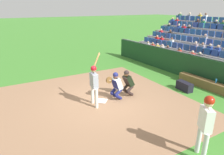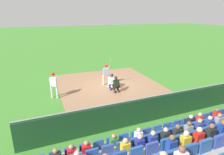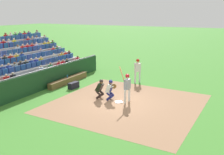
{
  "view_description": "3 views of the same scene",
  "coord_description": "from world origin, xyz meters",
  "px_view_note": "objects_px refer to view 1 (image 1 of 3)",
  "views": [
    {
      "loc": [
        -7.09,
        3.85,
        3.98
      ],
      "look_at": [
        0.05,
        -0.57,
        1.0
      ],
      "focal_mm": 31.95,
      "sensor_mm": 36.0,
      "label": 1
    },
    {
      "loc": [
        -5.8,
        -14.08,
        5.74
      ],
      "look_at": [
        -0.08,
        -0.52,
        0.92
      ],
      "focal_mm": 31.73,
      "sensor_mm": 36.0,
      "label": 2
    },
    {
      "loc": [
        13.2,
        6.4,
        5.3
      ],
      "look_at": [
        -0.33,
        -0.64,
        1.39
      ],
      "focal_mm": 41.2,
      "sensor_mm": 36.0,
      "label": 3
    }
  ],
  "objects_px": {
    "water_bottle_on_bench": "(216,81)",
    "equipment_duffel_bag": "(184,86)",
    "batter_at_plate": "(94,81)",
    "on_deck_batter": "(206,121)",
    "dugout_bench": "(217,88)",
    "home_plate_umpire": "(128,82)",
    "home_plate_marker": "(102,101)",
    "catcher_crouching": "(116,84)"
  },
  "relations": [
    {
      "from": "catcher_crouching",
      "to": "dugout_bench",
      "type": "height_order",
      "value": "catcher_crouching"
    },
    {
      "from": "home_plate_marker",
      "to": "home_plate_umpire",
      "type": "height_order",
      "value": "home_plate_umpire"
    },
    {
      "from": "home_plate_marker",
      "to": "home_plate_umpire",
      "type": "xyz_separation_m",
      "value": [
        -0.08,
        -1.35,
        0.68
      ]
    },
    {
      "from": "on_deck_batter",
      "to": "catcher_crouching",
      "type": "bearing_deg",
      "value": -0.31
    },
    {
      "from": "home_plate_marker",
      "to": "home_plate_umpire",
      "type": "distance_m",
      "value": 1.51
    },
    {
      "from": "home_plate_marker",
      "to": "water_bottle_on_bench",
      "type": "xyz_separation_m",
      "value": [
        -1.99,
        -5.33,
        0.53
      ]
    },
    {
      "from": "catcher_crouching",
      "to": "water_bottle_on_bench",
      "type": "relative_size",
      "value": 6.37
    },
    {
      "from": "dugout_bench",
      "to": "water_bottle_on_bench",
      "type": "height_order",
      "value": "water_bottle_on_bench"
    },
    {
      "from": "equipment_duffel_bag",
      "to": "dugout_bench",
      "type": "bearing_deg",
      "value": -124.19
    },
    {
      "from": "home_plate_marker",
      "to": "water_bottle_on_bench",
      "type": "height_order",
      "value": "water_bottle_on_bench"
    },
    {
      "from": "dugout_bench",
      "to": "home_plate_umpire",
      "type": "bearing_deg",
      "value": 62.7
    },
    {
      "from": "batter_at_plate",
      "to": "dugout_bench",
      "type": "height_order",
      "value": "batter_at_plate"
    },
    {
      "from": "catcher_crouching",
      "to": "on_deck_batter",
      "type": "relative_size",
      "value": 0.69
    },
    {
      "from": "batter_at_plate",
      "to": "catcher_crouching",
      "type": "bearing_deg",
      "value": -87.43
    },
    {
      "from": "equipment_duffel_bag",
      "to": "on_deck_batter",
      "type": "bearing_deg",
      "value": 140.92
    },
    {
      "from": "batter_at_plate",
      "to": "on_deck_batter",
      "type": "xyz_separation_m",
      "value": [
        -4.34,
        -1.08,
        0.06
      ]
    },
    {
      "from": "dugout_bench",
      "to": "equipment_duffel_bag",
      "type": "height_order",
      "value": "dugout_bench"
    },
    {
      "from": "water_bottle_on_bench",
      "to": "home_plate_umpire",
      "type": "bearing_deg",
      "value": 64.41
    },
    {
      "from": "dugout_bench",
      "to": "equipment_duffel_bag",
      "type": "relative_size",
      "value": 5.16
    },
    {
      "from": "batter_at_plate",
      "to": "water_bottle_on_bench",
      "type": "distance_m",
      "value": 6.08
    },
    {
      "from": "home_plate_marker",
      "to": "home_plate_umpire",
      "type": "bearing_deg",
      "value": -93.53
    },
    {
      "from": "equipment_duffel_bag",
      "to": "batter_at_plate",
      "type": "bearing_deg",
      "value": 85.18
    },
    {
      "from": "home_plate_marker",
      "to": "catcher_crouching",
      "type": "height_order",
      "value": "catcher_crouching"
    },
    {
      "from": "water_bottle_on_bench",
      "to": "on_deck_batter",
      "type": "bearing_deg",
      "value": 118.33
    },
    {
      "from": "home_plate_marker",
      "to": "catcher_crouching",
      "type": "relative_size",
      "value": 0.34
    },
    {
      "from": "catcher_crouching",
      "to": "water_bottle_on_bench",
      "type": "distance_m",
      "value": 5.03
    },
    {
      "from": "water_bottle_on_bench",
      "to": "batter_at_plate",
      "type": "bearing_deg",
      "value": 72.61
    },
    {
      "from": "equipment_duffel_bag",
      "to": "on_deck_batter",
      "type": "xyz_separation_m",
      "value": [
        -3.41,
        3.5,
        0.94
      ]
    },
    {
      "from": "batter_at_plate",
      "to": "equipment_duffel_bag",
      "type": "distance_m",
      "value": 4.75
    },
    {
      "from": "home_plate_marker",
      "to": "water_bottle_on_bench",
      "type": "bearing_deg",
      "value": -110.48
    },
    {
      "from": "dugout_bench",
      "to": "on_deck_batter",
      "type": "distance_m",
      "value": 5.33
    },
    {
      "from": "catcher_crouching",
      "to": "home_plate_umpire",
      "type": "bearing_deg",
      "value": -85.92
    },
    {
      "from": "dugout_bench",
      "to": "on_deck_batter",
      "type": "relative_size",
      "value": 2.34
    },
    {
      "from": "home_plate_umpire",
      "to": "equipment_duffel_bag",
      "type": "relative_size",
      "value": 1.5
    },
    {
      "from": "water_bottle_on_bench",
      "to": "equipment_duffel_bag",
      "type": "xyz_separation_m",
      "value": [
        0.88,
        1.2,
        -0.32
      ]
    },
    {
      "from": "home_plate_umpire",
      "to": "water_bottle_on_bench",
      "type": "bearing_deg",
      "value": -115.59
    },
    {
      "from": "home_plate_umpire",
      "to": "dugout_bench",
      "type": "bearing_deg",
      "value": -117.3
    },
    {
      "from": "home_plate_umpire",
      "to": "equipment_duffel_bag",
      "type": "xyz_separation_m",
      "value": [
        -1.03,
        -2.78,
        -0.47
      ]
    },
    {
      "from": "home_plate_marker",
      "to": "equipment_duffel_bag",
      "type": "xyz_separation_m",
      "value": [
        -1.11,
        -4.13,
        0.2
      ]
    },
    {
      "from": "batter_at_plate",
      "to": "equipment_duffel_bag",
      "type": "relative_size",
      "value": 2.61
    },
    {
      "from": "home_plate_umpire",
      "to": "dugout_bench",
      "type": "xyz_separation_m",
      "value": [
        -2.04,
        -3.96,
        -0.47
      ]
    },
    {
      "from": "catcher_crouching",
      "to": "equipment_duffel_bag",
      "type": "height_order",
      "value": "catcher_crouching"
    }
  ]
}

